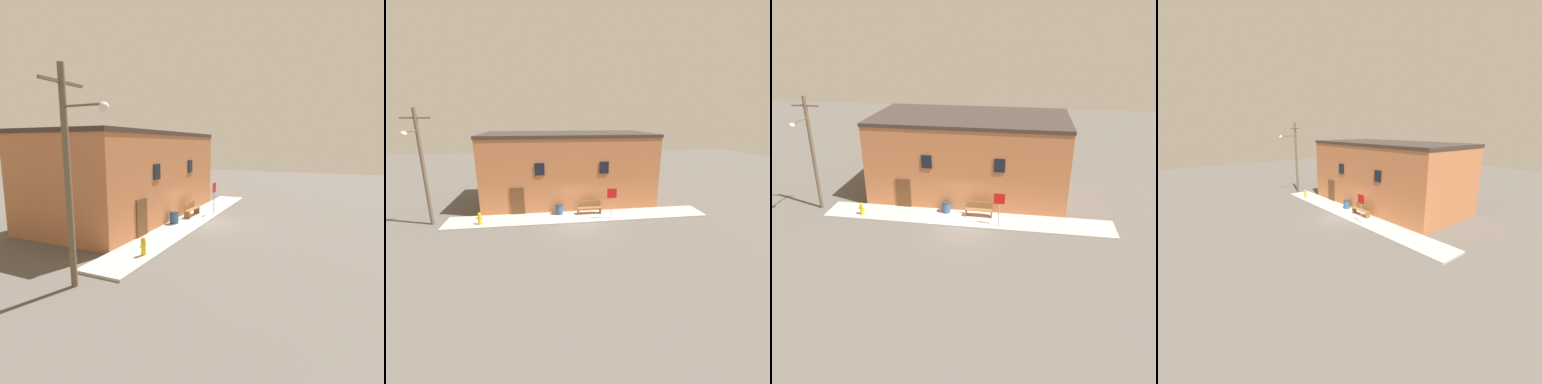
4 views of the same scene
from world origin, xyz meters
The scene contains 8 objects.
ground_plane centered at (0.00, 0.00, 0.00)m, with size 80.00×80.00×0.00m, color #56514C.
sidewalk centered at (0.00, 1.11, 0.06)m, with size 18.96×2.22×0.13m.
brick_building centered at (-0.38, 5.74, 2.97)m, with size 13.90×7.16×5.93m.
fire_hydrant centered at (-6.96, 0.56, 0.56)m, with size 0.47×0.22×0.86m.
stop_sign centered at (2.20, 0.36, 1.71)m, with size 0.69×0.06×2.25m.
bench centered at (0.81, 1.57, 0.62)m, with size 1.77×0.44×0.98m.
trash_bin centered at (-1.45, 1.77, 0.51)m, with size 0.59×0.59×0.76m.
utility_pole centered at (-10.32, 1.23, 4.22)m, with size 1.80×1.97×7.76m.
Camera 4 is at (16.22, -11.49, 7.08)m, focal length 24.00 mm.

